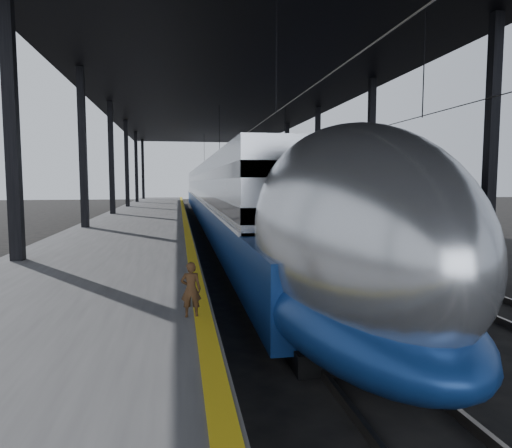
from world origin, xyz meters
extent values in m
plane|color=black|center=(0.00, 0.00, 0.00)|extent=(160.00, 160.00, 0.00)
cube|color=#4C4C4F|center=(-3.50, 20.00, 0.50)|extent=(6.00, 80.00, 1.00)
cube|color=yellow|center=(-0.70, 20.00, 1.00)|extent=(0.30, 80.00, 0.01)
cube|color=slate|center=(1.28, 20.00, 0.08)|extent=(0.08, 80.00, 0.16)
cube|color=slate|center=(2.72, 20.00, 0.08)|extent=(0.08, 80.00, 0.16)
cube|color=slate|center=(6.28, 20.00, 0.08)|extent=(0.08, 80.00, 0.16)
cube|color=slate|center=(7.72, 20.00, 0.08)|extent=(0.08, 80.00, 0.16)
cube|color=black|center=(-5.80, 5.00, 4.50)|extent=(0.35, 0.35, 9.00)
cube|color=black|center=(9.60, 5.00, 4.50)|extent=(0.35, 0.35, 9.00)
cube|color=black|center=(-5.80, 15.00, 4.50)|extent=(0.35, 0.35, 9.00)
cube|color=black|center=(9.60, 15.00, 4.50)|extent=(0.35, 0.35, 9.00)
cube|color=black|center=(-5.80, 25.00, 4.50)|extent=(0.35, 0.35, 9.00)
cube|color=black|center=(9.60, 25.00, 4.50)|extent=(0.35, 0.35, 9.00)
cube|color=black|center=(-5.80, 35.00, 4.50)|extent=(0.35, 0.35, 9.00)
cube|color=black|center=(9.60, 35.00, 4.50)|extent=(0.35, 0.35, 9.00)
cube|color=black|center=(-5.80, 45.00, 4.50)|extent=(0.35, 0.35, 9.00)
cube|color=black|center=(9.60, 45.00, 4.50)|extent=(0.35, 0.35, 9.00)
cube|color=black|center=(-5.80, 55.00, 4.50)|extent=(0.35, 0.35, 9.00)
cube|color=black|center=(9.60, 55.00, 4.50)|extent=(0.35, 0.35, 9.00)
cube|color=black|center=(1.90, 20.00, 9.25)|extent=(18.00, 75.00, 0.45)
cylinder|color=slate|center=(2.00, 20.00, 5.50)|extent=(0.03, 74.00, 0.03)
cylinder|color=slate|center=(7.00, 20.00, 5.50)|extent=(0.03, 74.00, 0.03)
cube|color=#B4B7BC|center=(2.00, 30.58, 2.43)|extent=(3.06, 57.00, 4.22)
cube|color=navy|center=(2.00, 29.08, 1.11)|extent=(3.14, 62.00, 1.63)
cube|color=silver|center=(2.00, 30.58, 1.95)|extent=(3.16, 57.00, 0.11)
cube|color=black|center=(2.00, 30.58, 3.64)|extent=(3.10, 57.00, 0.44)
cube|color=black|center=(2.00, 30.58, 2.43)|extent=(3.10, 57.00, 0.44)
ellipsoid|color=#B4B7BC|center=(2.00, -0.92, 2.27)|extent=(3.06, 8.40, 4.22)
ellipsoid|color=navy|center=(2.00, -0.92, 1.05)|extent=(3.14, 8.40, 1.79)
ellipsoid|color=black|center=(2.00, -3.52, 3.11)|extent=(1.58, 2.20, 0.95)
cube|color=black|center=(2.00, -0.92, 0.20)|extent=(2.32, 2.60, 0.40)
cube|color=black|center=(2.00, 21.08, 0.20)|extent=(2.32, 2.60, 0.40)
cube|color=navy|center=(7.00, 18.30, 1.87)|extent=(2.61, 18.00, 3.55)
cube|color=gray|center=(7.00, 9.90, 1.87)|extent=(2.66, 1.20, 3.59)
cube|color=black|center=(7.00, 9.28, 2.66)|extent=(1.59, 0.06, 0.79)
cube|color=#A80C26|center=(7.00, 9.28, 1.45)|extent=(1.12, 0.06, 0.51)
cube|color=gray|center=(7.00, 37.30, 1.87)|extent=(2.61, 18.00, 3.55)
cube|color=gray|center=(7.00, 56.30, 1.87)|extent=(2.61, 18.00, 3.55)
cube|color=black|center=(7.00, 12.30, 0.18)|extent=(2.05, 2.40, 0.36)
cube|color=black|center=(7.00, 34.30, 0.18)|extent=(2.05, 2.40, 0.36)
imported|color=#432A16|center=(-0.90, -1.62, 1.48)|extent=(0.37, 0.26, 0.96)
camera|label=1|loc=(-1.09, -9.34, 3.31)|focal=32.00mm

